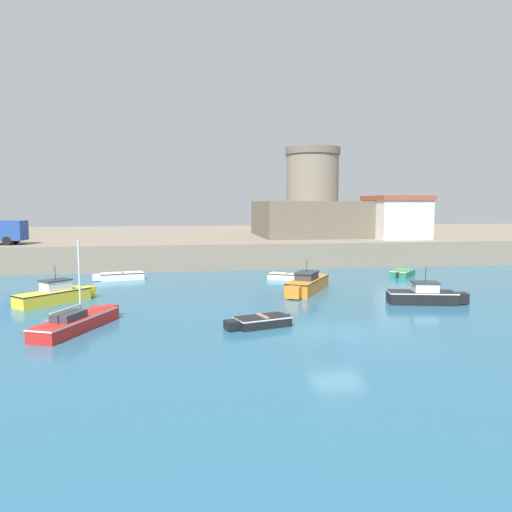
{
  "coord_description": "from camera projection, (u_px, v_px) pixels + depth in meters",
  "views": [
    {
      "loc": [
        -7.53,
        -22.68,
        6.18
      ],
      "look_at": [
        -1.35,
        16.66,
        2.0
      ],
      "focal_mm": 35.0,
      "sensor_mm": 36.0,
      "label": 1
    }
  ],
  "objects": [
    {
      "name": "motorboat_orange_6",
      "position": [
        307.0,
        284.0,
        35.05
      ],
      "size": [
        4.33,
        6.01,
        2.35
      ],
      "color": "orange",
      "rests_on": "ground"
    },
    {
      "name": "motorboat_yellow_3",
      "position": [
        55.0,
        294.0,
        31.12
      ],
      "size": [
        4.47,
        4.49,
        2.37
      ],
      "color": "yellow",
      "rests_on": "ground"
    },
    {
      "name": "fortress",
      "position": [
        312.0,
        209.0,
        58.12
      ],
      "size": [
        12.5,
        12.5,
        10.15
      ],
      "color": "#685E4F",
      "rests_on": "quay_seawall"
    },
    {
      "name": "dinghy_green_7",
      "position": [
        403.0,
        272.0,
        42.9
      ],
      "size": [
        3.12,
        3.32,
        0.63
      ],
      "color": "#237A4C",
      "rests_on": "ground"
    },
    {
      "name": "ground_plane",
      "position": [
        337.0,
        332.0,
        24.09
      ],
      "size": [
        200.0,
        200.0,
        0.0
      ],
      "primitive_type": "plane",
      "color": "#28607F"
    },
    {
      "name": "motorboat_black_4",
      "position": [
        424.0,
        295.0,
        31.0
      ],
      "size": [
        4.99,
        2.52,
        2.26
      ],
      "color": "black",
      "rests_on": "ground"
    },
    {
      "name": "sailboat_red_0",
      "position": [
        77.0,
        322.0,
        24.5
      ],
      "size": [
        3.53,
        6.1,
        4.43
      ],
      "color": "red",
      "rests_on": "ground"
    },
    {
      "name": "dinghy_white_1",
      "position": [
        120.0,
        276.0,
        40.67
      ],
      "size": [
        4.16,
        2.1,
        0.66
      ],
      "color": "white",
      "rests_on": "ground"
    },
    {
      "name": "quay_seawall",
      "position": [
        235.0,
        241.0,
        66.09
      ],
      "size": [
        120.0,
        40.0,
        2.44
      ],
      "primitive_type": "cube",
      "color": "gray",
      "rests_on": "ground"
    },
    {
      "name": "dinghy_white_2",
      "position": [
        289.0,
        276.0,
        40.77
      ],
      "size": [
        3.66,
        2.74,
        0.57
      ],
      "color": "white",
      "rests_on": "ground"
    },
    {
      "name": "truck_on_quay",
      "position": [
        1.0,
        231.0,
        45.75
      ],
      "size": [
        4.45,
        2.46,
        2.2
      ],
      "color": "#234793",
      "rests_on": "quay_seawall"
    },
    {
      "name": "harbor_shed_near_wharf",
      "position": [
        396.0,
        217.0,
        54.34
      ],
      "size": [
        5.74,
        6.84,
        4.6
      ],
      "color": "silver",
      "rests_on": "quay_seawall"
    },
    {
      "name": "dinghy_black_5",
      "position": [
        260.0,
        321.0,
        25.13
      ],
      "size": [
        3.53,
        2.13,
        0.59
      ],
      "color": "black",
      "rests_on": "ground"
    }
  ]
}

